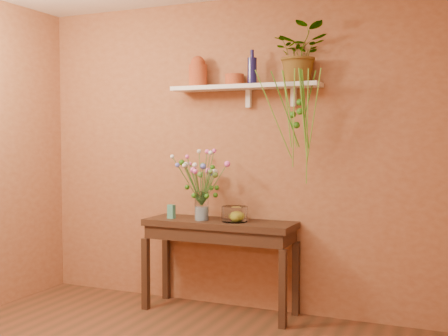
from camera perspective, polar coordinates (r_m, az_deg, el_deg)
The scene contains 13 objects.
room at distance 3.16m, azimuth -11.30°, elevation 0.46°, with size 4.04×4.04×2.70m.
sideboard at distance 4.85m, azimuth -0.45°, elevation -6.64°, with size 1.30×0.42×0.79m.
wall_shelf at distance 4.82m, azimuth 2.23°, elevation 8.10°, with size 1.30×0.24×0.19m.
terracotta_jug at distance 5.03m, azimuth -2.64°, elevation 9.62°, with size 0.17×0.17×0.27m.
terracotta_pot at distance 4.88m, azimuth 1.06°, elevation 8.87°, with size 0.16×0.16×0.10m, color #A45428.
blue_bottle at distance 4.80m, azimuth 2.85°, elevation 9.79°, with size 0.08×0.08×0.29m.
spider_plant at distance 4.70m, azimuth 7.71°, elevation 11.35°, with size 0.42×0.37×0.47m, color #2C6C15.
plant_fronds at distance 4.51m, azimuth 7.37°, elevation 5.55°, with size 0.51×0.30×0.90m.
glass_vase at distance 4.83m, azimuth -2.26°, elevation -4.05°, with size 0.12×0.12×0.24m.
bouquet at distance 4.81m, azimuth -2.24°, elevation -0.45°, with size 0.52×0.44×0.48m.
glass_bowl at distance 4.75m, azimuth 1.07°, elevation -4.71°, with size 0.22×0.22×0.13m.
lemon at distance 4.76m, azimuth 1.23°, elevation -4.83°, with size 0.09×0.09×0.09m, color yellow.
carton at distance 4.96m, azimuth -5.32°, elevation -4.39°, with size 0.06×0.05×0.12m, color teal.
Camera 1 is at (1.81, -2.59, 1.49)m, focal length 45.40 mm.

